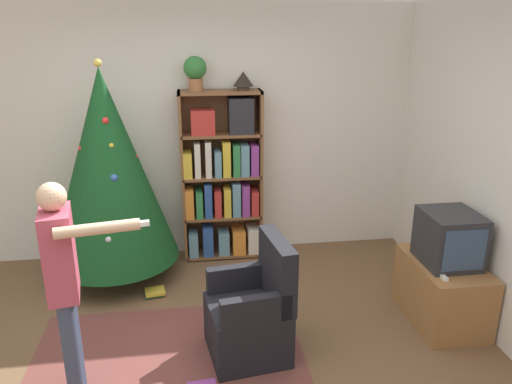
# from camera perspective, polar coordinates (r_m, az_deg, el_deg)

# --- Properties ---
(ground_plane) EXTENTS (14.00, 14.00, 0.00)m
(ground_plane) POSITION_cam_1_polar(r_m,az_deg,el_deg) (3.78, -6.14, -20.52)
(ground_plane) COLOR brown
(wall_back) EXTENTS (8.00, 0.10, 2.60)m
(wall_back) POSITION_cam_1_polar(r_m,az_deg,el_deg) (5.24, -7.51, 6.62)
(wall_back) COLOR silver
(wall_back) RESTS_ON ground_plane
(area_rug) EXTENTS (2.02, 1.70, 0.01)m
(area_rug) POSITION_cam_1_polar(r_m,az_deg,el_deg) (3.87, -10.03, -19.53)
(area_rug) COLOR brown
(area_rug) RESTS_ON ground_plane
(bookshelf) EXTENTS (0.82, 0.29, 1.76)m
(bookshelf) POSITION_cam_1_polar(r_m,az_deg,el_deg) (5.15, -3.71, 1.38)
(bookshelf) COLOR brown
(bookshelf) RESTS_ON ground_plane
(tv_stand) EXTENTS (0.52, 0.81, 0.53)m
(tv_stand) POSITION_cam_1_polar(r_m,az_deg,el_deg) (4.51, 20.49, -10.56)
(tv_stand) COLOR #996638
(tv_stand) RESTS_ON ground_plane
(television) EXTENTS (0.42, 0.47, 0.43)m
(television) POSITION_cam_1_polar(r_m,az_deg,el_deg) (4.31, 21.22, -4.95)
(television) COLOR #28282D
(television) RESTS_ON tv_stand
(game_remote) EXTENTS (0.04, 0.12, 0.02)m
(game_remote) POSITION_cam_1_polar(r_m,az_deg,el_deg) (4.13, 20.57, -9.02)
(game_remote) COLOR white
(game_remote) RESTS_ON tv_stand
(christmas_tree) EXTENTS (1.21, 1.21, 2.10)m
(christmas_tree) POSITION_cam_1_polar(r_m,az_deg,el_deg) (4.80, -16.56, 2.66)
(christmas_tree) COLOR #4C3323
(christmas_tree) RESTS_ON ground_plane
(armchair) EXTENTS (0.64, 0.63, 0.92)m
(armchair) POSITION_cam_1_polar(r_m,az_deg,el_deg) (3.82, -0.39, -13.90)
(armchair) COLOR black
(armchair) RESTS_ON ground_plane
(standing_person) EXTENTS (0.68, 0.46, 1.50)m
(standing_person) POSITION_cam_1_polar(r_m,az_deg,el_deg) (3.37, -21.05, -9.06)
(standing_person) COLOR #38425B
(standing_person) RESTS_ON ground_plane
(potted_plant) EXTENTS (0.22, 0.22, 0.33)m
(potted_plant) POSITION_cam_1_polar(r_m,az_deg,el_deg) (4.94, -6.97, 13.59)
(potted_plant) COLOR #935B38
(potted_plant) RESTS_ON bookshelf
(table_lamp) EXTENTS (0.20, 0.20, 0.18)m
(table_lamp) POSITION_cam_1_polar(r_m,az_deg,el_deg) (4.97, -1.47, 12.73)
(table_lamp) COLOR #473828
(table_lamp) RESTS_ON bookshelf
(book_pile_near_tree) EXTENTS (0.20, 0.18, 0.06)m
(book_pile_near_tree) POSITION_cam_1_polar(r_m,az_deg,el_deg) (4.78, -11.52, -11.18)
(book_pile_near_tree) COLOR #2D7A42
(book_pile_near_tree) RESTS_ON ground_plane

